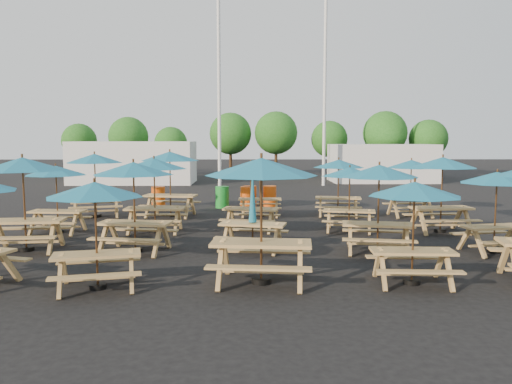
{
  "coord_description": "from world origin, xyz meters",
  "views": [
    {
      "loc": [
        -0.23,
        -15.65,
        2.89
      ],
      "look_at": [
        0.0,
        1.5,
        1.1
      ],
      "focal_mm": 35.0,
      "sensor_mm": 36.0,
      "label": 1
    }
  ],
  "objects_px": {
    "picnic_unit_18": "(443,167)",
    "picnic_unit_14": "(350,176)",
    "waste_bin_0": "(158,197)",
    "picnic_unit_11": "(260,170)",
    "waste_bin_3": "(250,196)",
    "picnic_unit_9": "(253,217)",
    "picnic_unit_6": "(154,168)",
    "waste_bin_2": "(247,197)",
    "picnic_unit_19": "(411,167)",
    "waste_bin_1": "(222,197)",
    "picnic_unit_7": "(170,160)",
    "picnic_unit_4": "(95,196)",
    "picnic_unit_8": "(261,174)",
    "picnic_unit_12": "(414,195)",
    "picnic_unit_17": "(497,182)",
    "waste_bin_4": "(270,196)",
    "picnic_unit_5": "(134,174)",
    "picnic_unit_15": "(339,167)",
    "picnic_unit_1": "(23,170)",
    "picnic_unit_2": "(56,175)",
    "picnic_unit_3": "(95,162)",
    "picnic_unit_13": "(379,176)",
    "picnic_unit_10": "(251,172)"
  },
  "relations": [
    {
      "from": "waste_bin_3",
      "to": "waste_bin_2",
      "type": "bearing_deg",
      "value": -109.93
    },
    {
      "from": "picnic_unit_12",
      "to": "picnic_unit_2",
      "type": "bearing_deg",
      "value": 151.92
    },
    {
      "from": "picnic_unit_2",
      "to": "picnic_unit_11",
      "type": "bearing_deg",
      "value": 32.12
    },
    {
      "from": "picnic_unit_4",
      "to": "picnic_unit_8",
      "type": "distance_m",
      "value": 3.24
    },
    {
      "from": "picnic_unit_13",
      "to": "waste_bin_4",
      "type": "xyz_separation_m",
      "value": [
        -2.42,
        8.84,
        -1.51
      ]
    },
    {
      "from": "picnic_unit_5",
      "to": "picnic_unit_13",
      "type": "distance_m",
      "value": 6.26
    },
    {
      "from": "waste_bin_3",
      "to": "picnic_unit_9",
      "type": "bearing_deg",
      "value": -89.56
    },
    {
      "from": "picnic_unit_1",
      "to": "picnic_unit_11",
      "type": "distance_m",
      "value": 8.57
    },
    {
      "from": "picnic_unit_13",
      "to": "picnic_unit_15",
      "type": "bearing_deg",
      "value": 99.82
    },
    {
      "from": "picnic_unit_5",
      "to": "picnic_unit_15",
      "type": "height_order",
      "value": "picnic_unit_5"
    },
    {
      "from": "picnic_unit_2",
      "to": "picnic_unit_9",
      "type": "xyz_separation_m",
      "value": [
        6.06,
        -2.54,
        -0.94
      ]
    },
    {
      "from": "picnic_unit_11",
      "to": "picnic_unit_18",
      "type": "bearing_deg",
      "value": -27.91
    },
    {
      "from": "waste_bin_0",
      "to": "waste_bin_2",
      "type": "bearing_deg",
      "value": 0.34
    },
    {
      "from": "picnic_unit_18",
      "to": "picnic_unit_14",
      "type": "bearing_deg",
      "value": 172.77
    },
    {
      "from": "picnic_unit_9",
      "to": "picnic_unit_11",
      "type": "bearing_deg",
      "value": 100.08
    },
    {
      "from": "picnic_unit_17",
      "to": "waste_bin_4",
      "type": "height_order",
      "value": "picnic_unit_17"
    },
    {
      "from": "picnic_unit_18",
      "to": "waste_bin_1",
      "type": "relative_size",
      "value": 2.59
    },
    {
      "from": "picnic_unit_8",
      "to": "picnic_unit_17",
      "type": "bearing_deg",
      "value": 29.6
    },
    {
      "from": "picnic_unit_17",
      "to": "waste_bin_3",
      "type": "xyz_separation_m",
      "value": [
        -6.27,
        8.9,
        -1.36
      ]
    },
    {
      "from": "picnic_unit_12",
      "to": "waste_bin_1",
      "type": "distance_m",
      "value": 12.33
    },
    {
      "from": "picnic_unit_2",
      "to": "waste_bin_1",
      "type": "height_order",
      "value": "picnic_unit_2"
    },
    {
      "from": "picnic_unit_9",
      "to": "picnic_unit_15",
      "type": "height_order",
      "value": "picnic_unit_15"
    },
    {
      "from": "picnic_unit_2",
      "to": "picnic_unit_13",
      "type": "height_order",
      "value": "picnic_unit_13"
    },
    {
      "from": "picnic_unit_1",
      "to": "picnic_unit_8",
      "type": "xyz_separation_m",
      "value": [
        6.08,
        -3.04,
        0.08
      ]
    },
    {
      "from": "picnic_unit_4",
      "to": "waste_bin_4",
      "type": "height_order",
      "value": "picnic_unit_4"
    },
    {
      "from": "picnic_unit_6",
      "to": "picnic_unit_8",
      "type": "distance_m",
      "value": 6.51
    },
    {
      "from": "picnic_unit_5",
      "to": "waste_bin_2",
      "type": "height_order",
      "value": "picnic_unit_5"
    },
    {
      "from": "picnic_unit_19",
      "to": "waste_bin_1",
      "type": "relative_size",
      "value": 2.35
    },
    {
      "from": "picnic_unit_13",
      "to": "waste_bin_4",
      "type": "height_order",
      "value": "picnic_unit_13"
    },
    {
      "from": "waste_bin_2",
      "to": "waste_bin_4",
      "type": "relative_size",
      "value": 1.0
    },
    {
      "from": "picnic_unit_10",
      "to": "waste_bin_1",
      "type": "height_order",
      "value": "picnic_unit_10"
    },
    {
      "from": "picnic_unit_1",
      "to": "waste_bin_0",
      "type": "height_order",
      "value": "picnic_unit_1"
    },
    {
      "from": "picnic_unit_13",
      "to": "picnic_unit_18",
      "type": "height_order",
      "value": "picnic_unit_18"
    },
    {
      "from": "picnic_unit_11",
      "to": "waste_bin_2",
      "type": "xyz_separation_m",
      "value": [
        -0.5,
        2.36,
        -1.32
      ]
    },
    {
      "from": "picnic_unit_12",
      "to": "picnic_unit_15",
      "type": "height_order",
      "value": "picnic_unit_15"
    },
    {
      "from": "picnic_unit_2",
      "to": "picnic_unit_8",
      "type": "bearing_deg",
      "value": -37.33
    },
    {
      "from": "waste_bin_0",
      "to": "picnic_unit_11",
      "type": "bearing_deg",
      "value": -28.64
    },
    {
      "from": "picnic_unit_9",
      "to": "picnic_unit_13",
      "type": "bearing_deg",
      "value": 7.79
    },
    {
      "from": "picnic_unit_7",
      "to": "waste_bin_3",
      "type": "distance_m",
      "value": 4.34
    },
    {
      "from": "picnic_unit_5",
      "to": "waste_bin_2",
      "type": "bearing_deg",
      "value": 80.48
    },
    {
      "from": "picnic_unit_3",
      "to": "picnic_unit_15",
      "type": "bearing_deg",
      "value": -15.58
    },
    {
      "from": "picnic_unit_3",
      "to": "waste_bin_0",
      "type": "distance_m",
      "value": 3.48
    },
    {
      "from": "picnic_unit_6",
      "to": "waste_bin_2",
      "type": "height_order",
      "value": "picnic_unit_6"
    },
    {
      "from": "picnic_unit_6",
      "to": "picnic_unit_11",
      "type": "relative_size",
      "value": 1.14
    },
    {
      "from": "picnic_unit_12",
      "to": "picnic_unit_14",
      "type": "relative_size",
      "value": 0.97
    },
    {
      "from": "picnic_unit_10",
      "to": "picnic_unit_14",
      "type": "distance_m",
      "value": 3.12
    },
    {
      "from": "waste_bin_0",
      "to": "picnic_unit_19",
      "type": "bearing_deg",
      "value": -13.67
    },
    {
      "from": "picnic_unit_4",
      "to": "picnic_unit_15",
      "type": "height_order",
      "value": "picnic_unit_15"
    },
    {
      "from": "picnic_unit_8",
      "to": "picnic_unit_9",
      "type": "distance_m",
      "value": 3.31
    },
    {
      "from": "picnic_unit_2",
      "to": "picnic_unit_7",
      "type": "bearing_deg",
      "value": 52.89
    }
  ]
}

